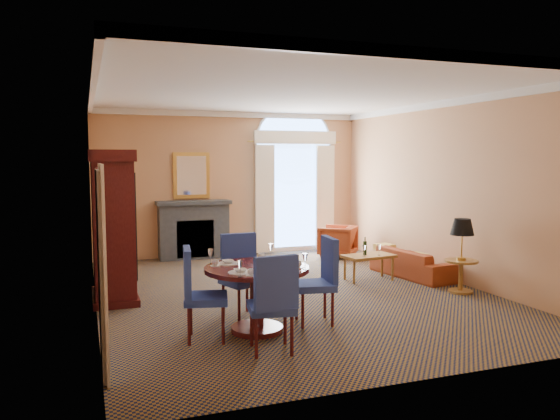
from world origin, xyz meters
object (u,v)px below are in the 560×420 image
object	(u,v)px
armoire	(113,229)
armchair	(338,241)
dining_table	(257,284)
side_table	(462,246)
sofa	(413,263)
coffee_table	(369,257)

from	to	relation	value
armoire	armchair	world-z (taller)	armoire
dining_table	armoire	bearing A→B (deg)	125.97
armoire	dining_table	size ratio (longest dim) A/B	1.75
dining_table	armchair	distance (m)	5.46
armoire	side_table	world-z (taller)	armoire
sofa	coffee_table	bearing A→B (deg)	81.47
dining_table	coffee_table	world-z (taller)	dining_table
armoire	side_table	distance (m)	5.51
armoire	dining_table	bearing A→B (deg)	-54.03
armoire	sofa	size ratio (longest dim) A/B	1.32
armoire	sofa	distance (m)	5.34
dining_table	side_table	bearing A→B (deg)	12.14
sofa	armchair	size ratio (longest dim) A/B	2.27
armchair	side_table	world-z (taller)	side_table
armchair	coffee_table	distance (m)	2.34
sofa	armchair	bearing A→B (deg)	2.45
armoire	coffee_table	xyz separation A→B (m)	(4.35, -0.11, -0.68)
armchair	armoire	bearing A→B (deg)	-25.26
dining_table	coffee_table	size ratio (longest dim) A/B	1.37
dining_table	coffee_table	xyz separation A→B (m)	(2.74, 2.10, -0.18)
armchair	side_table	distance (m)	3.64
sofa	side_table	xyz separation A→B (m)	(0.05, -1.29, 0.52)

